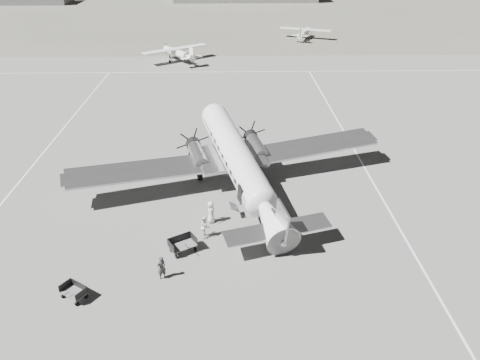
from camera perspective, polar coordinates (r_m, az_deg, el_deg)
name	(u,v)px	position (r m, az deg, el deg)	size (l,w,h in m)	color
ground	(232,216)	(35.05, -0.99, -4.40)	(260.00, 260.00, 0.00)	slate
taxi_line_right	(391,214)	(37.07, 17.94, -3.94)	(0.15, 80.00, 0.01)	silver
taxi_line_left	(37,160)	(47.32, -23.48, 2.24)	(0.15, 60.00, 0.01)	silver
taxi_line_horizon	(230,72)	(72.03, -1.27, 13.05)	(90.00, 0.15, 0.01)	silver
grass_infield	(229,13)	(125.93, -1.38, 19.63)	(260.00, 90.00, 0.01)	#5A584C
dc3_airliner	(239,164)	(36.90, -0.07, 1.96)	(26.89, 18.66, 5.12)	#ACACAE
light_plane_left	(178,54)	(78.30, -7.60, 14.95)	(11.38, 9.23, 2.36)	silver
light_plane_right	(305,33)	(95.82, 7.89, 17.28)	(10.16, 8.24, 2.11)	silver
baggage_cart_near	(183,245)	(31.39, -7.01, -7.87)	(1.82, 1.29, 1.03)	#575757
baggage_cart_far	(74,292)	(29.35, -19.59, -12.76)	(1.54, 1.09, 0.87)	#575757
ground_crew	(161,268)	(29.25, -9.56, -10.48)	(0.58, 0.38, 1.59)	#2F2F2F
ramp_agent	(205,226)	(32.50, -4.29, -5.66)	(0.80, 0.62, 1.64)	silver
passenger	(211,212)	(33.96, -3.56, -3.92)	(0.83, 0.54, 1.71)	beige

